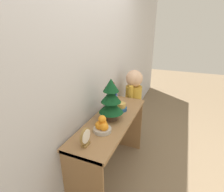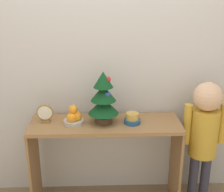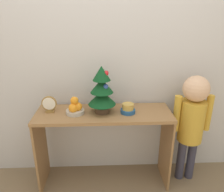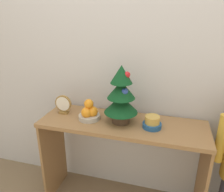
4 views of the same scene
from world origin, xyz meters
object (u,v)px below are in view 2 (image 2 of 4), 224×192
at_px(mini_tree, 103,98).
at_px(singing_bowl, 132,119).
at_px(fruit_bowl, 74,117).
at_px(child_figure, 204,128).
at_px(desk_clock, 45,114).

distance_m(mini_tree, singing_bowl, 0.29).
bearing_deg(singing_bowl, fruit_bowl, 178.95).
distance_m(mini_tree, child_figure, 0.89).
xyz_separation_m(fruit_bowl, child_figure, (1.09, 0.02, -0.12)).
distance_m(mini_tree, desk_clock, 0.50).
bearing_deg(fruit_bowl, child_figure, 0.92).
xyz_separation_m(mini_tree, fruit_bowl, (-0.24, -0.02, -0.16)).
relative_size(mini_tree, fruit_bowl, 2.65).
height_order(fruit_bowl, singing_bowl, fruit_bowl).
bearing_deg(desk_clock, singing_bowl, -3.43).
bearing_deg(mini_tree, desk_clock, 177.91).
distance_m(singing_bowl, child_figure, 0.62).
bearing_deg(desk_clock, child_figure, -0.71).
distance_m(fruit_bowl, singing_bowl, 0.48).
bearing_deg(fruit_bowl, mini_tree, 3.86).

